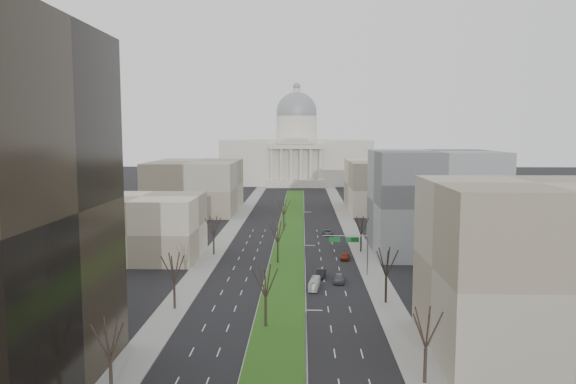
% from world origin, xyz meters
% --- Properties ---
extents(ground, '(600.00, 600.00, 0.00)m').
position_xyz_m(ground, '(0.00, 120.00, 0.00)').
color(ground, black).
rests_on(ground, ground).
extents(median, '(8.00, 222.03, 0.20)m').
position_xyz_m(median, '(0.00, 118.99, 0.10)').
color(median, '#999993').
rests_on(median, ground).
extents(sidewalk_left, '(5.00, 330.00, 0.15)m').
position_xyz_m(sidewalk_left, '(-17.50, 95.00, 0.07)').
color(sidewalk_left, gray).
rests_on(sidewalk_left, ground).
extents(sidewalk_right, '(5.00, 330.00, 0.15)m').
position_xyz_m(sidewalk_right, '(17.50, 95.00, 0.07)').
color(sidewalk_right, gray).
rests_on(sidewalk_right, ground).
extents(capitol, '(80.00, 46.00, 55.00)m').
position_xyz_m(capitol, '(0.00, 269.59, 16.31)').
color(capitol, beige).
rests_on(capitol, ground).
extents(building_beige_left, '(26.00, 22.00, 14.00)m').
position_xyz_m(building_beige_left, '(-33.00, 85.00, 7.00)').
color(building_beige_left, gray).
rests_on(building_beige_left, ground).
extents(building_tan_right, '(26.00, 24.00, 22.00)m').
position_xyz_m(building_tan_right, '(33.00, 32.00, 11.00)').
color(building_tan_right, gray).
rests_on(building_tan_right, ground).
extents(building_grey_right, '(28.00, 26.00, 24.00)m').
position_xyz_m(building_grey_right, '(34.00, 92.00, 12.00)').
color(building_grey_right, slate).
rests_on(building_grey_right, ground).
extents(building_far_left, '(30.00, 40.00, 18.00)m').
position_xyz_m(building_far_left, '(-35.00, 160.00, 9.00)').
color(building_far_left, gray).
rests_on(building_far_left, ground).
extents(building_far_right, '(30.00, 40.00, 18.00)m').
position_xyz_m(building_far_right, '(35.00, 165.00, 9.00)').
color(building_far_right, gray).
rests_on(building_far_right, ground).
extents(tree_left_near, '(5.10, 5.10, 9.18)m').
position_xyz_m(tree_left_near, '(-17.20, 18.00, 6.61)').
color(tree_left_near, black).
rests_on(tree_left_near, ground).
extents(tree_left_mid, '(5.40, 5.40, 9.72)m').
position_xyz_m(tree_left_mid, '(-17.20, 48.00, 7.00)').
color(tree_left_mid, black).
rests_on(tree_left_mid, ground).
extents(tree_left_far, '(5.28, 5.28, 9.50)m').
position_xyz_m(tree_left_far, '(-17.20, 88.00, 6.84)').
color(tree_left_far, black).
rests_on(tree_left_far, ground).
extents(tree_right_near, '(5.16, 5.16, 9.29)m').
position_xyz_m(tree_right_near, '(17.20, 22.00, 6.69)').
color(tree_right_near, black).
rests_on(tree_right_near, ground).
extents(tree_right_mid, '(5.52, 5.52, 9.94)m').
position_xyz_m(tree_right_mid, '(17.20, 52.00, 7.16)').
color(tree_right_mid, black).
rests_on(tree_right_mid, ground).
extents(tree_right_far, '(5.04, 5.04, 9.07)m').
position_xyz_m(tree_right_far, '(17.20, 92.00, 6.53)').
color(tree_right_far, black).
rests_on(tree_right_far, ground).
extents(tree_median_a, '(5.40, 5.40, 9.72)m').
position_xyz_m(tree_median_a, '(-2.00, 40.00, 7.00)').
color(tree_median_a, black).
rests_on(tree_median_a, ground).
extents(tree_median_b, '(5.40, 5.40, 9.72)m').
position_xyz_m(tree_median_b, '(-2.00, 80.00, 7.00)').
color(tree_median_b, black).
rests_on(tree_median_b, ground).
extents(tree_median_c, '(5.40, 5.40, 9.72)m').
position_xyz_m(tree_median_c, '(-2.00, 120.00, 7.00)').
color(tree_median_c, black).
rests_on(tree_median_c, ground).
extents(streetlamp_median_a, '(1.90, 0.20, 9.16)m').
position_xyz_m(streetlamp_median_a, '(3.76, 20.00, 4.81)').
color(streetlamp_median_a, gray).
rests_on(streetlamp_median_a, ground).
extents(streetlamp_median_b, '(1.90, 0.20, 9.16)m').
position_xyz_m(streetlamp_median_b, '(3.76, 55.00, 4.81)').
color(streetlamp_median_b, gray).
rests_on(streetlamp_median_b, ground).
extents(streetlamp_median_c, '(1.90, 0.20, 9.16)m').
position_xyz_m(streetlamp_median_c, '(3.76, 95.00, 4.81)').
color(streetlamp_median_c, gray).
rests_on(streetlamp_median_c, ground).
extents(mast_arm_signs, '(9.12, 0.24, 8.09)m').
position_xyz_m(mast_arm_signs, '(13.49, 70.03, 6.11)').
color(mast_arm_signs, gray).
rests_on(mast_arm_signs, ground).
extents(car_grey_near, '(2.41, 5.09, 1.68)m').
position_xyz_m(car_grey_near, '(10.25, 64.74, 0.84)').
color(car_grey_near, '#4F5157').
rests_on(car_grey_near, ground).
extents(car_black, '(2.27, 4.87, 1.55)m').
position_xyz_m(car_black, '(6.95, 68.45, 0.77)').
color(car_black, black).
rests_on(car_black, ground).
extents(car_red, '(2.46, 4.79, 1.33)m').
position_xyz_m(car_red, '(12.85, 84.13, 0.66)').
color(car_red, maroon).
rests_on(car_red, ground).
extents(car_grey_far, '(2.61, 5.42, 1.49)m').
position_xyz_m(car_grey_far, '(10.34, 113.91, 0.74)').
color(car_grey_far, '#4F5357').
rests_on(car_grey_far, ground).
extents(box_van, '(2.44, 6.80, 1.85)m').
position_xyz_m(box_van, '(5.50, 60.45, 0.93)').
color(box_van, white).
rests_on(box_van, ground).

